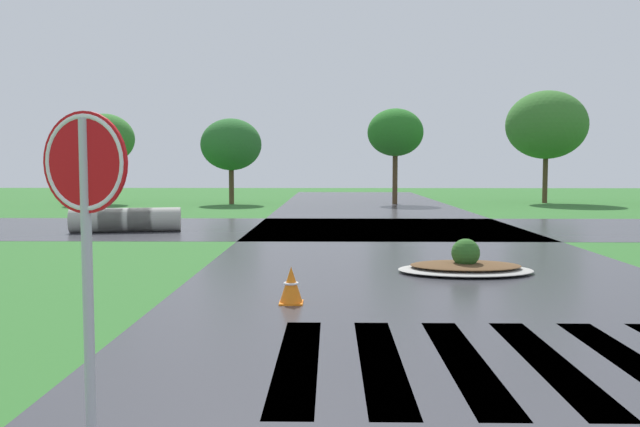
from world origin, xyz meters
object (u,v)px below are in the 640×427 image
Objects in this scene: drainage_pipe_stack at (126,220)px; traffic_cone at (291,286)px; stop_sign at (86,198)px; median_island at (465,266)px.

traffic_cone is (5.97, -10.89, -0.11)m from drainage_pipe_stack.
stop_sign reaches higher than drainage_pipe_stack.
drainage_pipe_stack reaches higher than median_island.
median_island is at bearing 42.25° from traffic_cone.
stop_sign is at bearing -73.42° from drainage_pipe_stack.
median_island is (4.48, 8.03, -1.72)m from stop_sign.
stop_sign is 0.71× the size of drainage_pipe_stack.
stop_sign reaches higher than traffic_cone.
drainage_pipe_stack is (-9.23, 7.93, 0.24)m from median_island.
drainage_pipe_stack is at bearing 139.36° from median_island.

